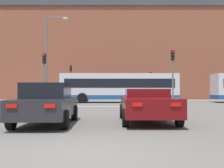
{
  "coord_description": "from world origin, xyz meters",
  "views": [
    {
      "loc": [
        0.49,
        -5.61,
        1.27
      ],
      "look_at": [
        0.44,
        24.39,
        1.94
      ],
      "focal_mm": 45.0,
      "sensor_mm": 36.0,
      "label": 1
    }
  ],
  "objects_px": {
    "traffic_light_near_left": "(45,71)",
    "traffic_light_near_right": "(173,69)",
    "traffic_light_far_left": "(71,77)",
    "pedestrian_waiting": "(153,92)",
    "street_lamp_junction": "(50,51)",
    "car_saloon_left": "(47,104)",
    "traffic_light_far_right": "(151,81)",
    "bus_crossing_lead": "(120,87)",
    "car_roadster_right": "(147,105)"
  },
  "relations": [
    {
      "from": "traffic_light_near_left",
      "to": "street_lamp_junction",
      "type": "xyz_separation_m",
      "value": [
        0.09,
        1.58,
        1.83
      ]
    },
    {
      "from": "car_roadster_right",
      "to": "traffic_light_near_left",
      "type": "relative_size",
      "value": 1.13
    },
    {
      "from": "car_saloon_left",
      "to": "traffic_light_near_right",
      "type": "bearing_deg",
      "value": 57.21
    },
    {
      "from": "car_roadster_right",
      "to": "traffic_light_near_left",
      "type": "distance_m",
      "value": 13.53
    },
    {
      "from": "traffic_light_far_left",
      "to": "street_lamp_junction",
      "type": "xyz_separation_m",
      "value": [
        -0.15,
        -11.36,
        1.68
      ]
    },
    {
      "from": "traffic_light_far_right",
      "to": "street_lamp_junction",
      "type": "height_order",
      "value": "street_lamp_junction"
    },
    {
      "from": "traffic_light_far_right",
      "to": "pedestrian_waiting",
      "type": "bearing_deg",
      "value": 61.84
    },
    {
      "from": "traffic_light_far_right",
      "to": "traffic_light_near_left",
      "type": "bearing_deg",
      "value": -128.44
    },
    {
      "from": "traffic_light_near_left",
      "to": "car_saloon_left",
      "type": "bearing_deg",
      "value": -75.87
    },
    {
      "from": "car_saloon_left",
      "to": "traffic_light_near_right",
      "type": "height_order",
      "value": "traffic_light_near_right"
    },
    {
      "from": "traffic_light_near_left",
      "to": "traffic_light_far_left",
      "type": "bearing_deg",
      "value": 88.93
    },
    {
      "from": "car_roadster_right",
      "to": "bus_crossing_lead",
      "type": "bearing_deg",
      "value": 92.09
    },
    {
      "from": "traffic_light_near_right",
      "to": "pedestrian_waiting",
      "type": "bearing_deg",
      "value": 88.33
    },
    {
      "from": "traffic_light_near_right",
      "to": "street_lamp_junction",
      "type": "xyz_separation_m",
      "value": [
        -10.24,
        1.95,
        1.69
      ]
    },
    {
      "from": "car_roadster_right",
      "to": "traffic_light_near_right",
      "type": "bearing_deg",
      "value": 72.69
    },
    {
      "from": "street_lamp_junction",
      "to": "traffic_light_far_right",
      "type": "bearing_deg",
      "value": 48.19
    },
    {
      "from": "pedestrian_waiting",
      "to": "car_roadster_right",
      "type": "bearing_deg",
      "value": -34.5
    },
    {
      "from": "car_roadster_right",
      "to": "pedestrian_waiting",
      "type": "bearing_deg",
      "value": 81.27
    },
    {
      "from": "street_lamp_junction",
      "to": "traffic_light_far_left",
      "type": "bearing_deg",
      "value": 89.25
    },
    {
      "from": "traffic_light_near_right",
      "to": "street_lamp_junction",
      "type": "relative_size",
      "value": 0.58
    },
    {
      "from": "traffic_light_far_left",
      "to": "pedestrian_waiting",
      "type": "bearing_deg",
      "value": 4.29
    },
    {
      "from": "car_roadster_right",
      "to": "street_lamp_junction",
      "type": "bearing_deg",
      "value": 117.54
    },
    {
      "from": "bus_crossing_lead",
      "to": "street_lamp_junction",
      "type": "height_order",
      "value": "street_lamp_junction"
    },
    {
      "from": "traffic_light_far_right",
      "to": "traffic_light_near_left",
      "type": "relative_size",
      "value": 0.85
    },
    {
      "from": "traffic_light_far_right",
      "to": "traffic_light_near_right",
      "type": "xyz_separation_m",
      "value": [
        -0.09,
        -13.51,
        0.53
      ]
    },
    {
      "from": "traffic_light_far_right",
      "to": "traffic_light_near_left",
      "type": "height_order",
      "value": "traffic_light_near_left"
    },
    {
      "from": "car_saloon_left",
      "to": "traffic_light_far_right",
      "type": "height_order",
      "value": "traffic_light_far_right"
    },
    {
      "from": "car_saloon_left",
      "to": "pedestrian_waiting",
      "type": "height_order",
      "value": "pedestrian_waiting"
    },
    {
      "from": "traffic_light_near_left",
      "to": "traffic_light_near_right",
      "type": "xyz_separation_m",
      "value": [
        10.34,
        -0.37,
        0.14
      ]
    },
    {
      "from": "car_roadster_right",
      "to": "traffic_light_far_left",
      "type": "distance_m",
      "value": 25.38
    },
    {
      "from": "car_roadster_right",
      "to": "traffic_light_far_left",
      "type": "xyz_separation_m",
      "value": [
        -6.65,
        24.39,
        2.3
      ]
    },
    {
      "from": "traffic_light_far_right",
      "to": "pedestrian_waiting",
      "type": "height_order",
      "value": "traffic_light_far_right"
    },
    {
      "from": "traffic_light_far_right",
      "to": "traffic_light_far_left",
      "type": "bearing_deg",
      "value": -178.93
    },
    {
      "from": "traffic_light_near_right",
      "to": "street_lamp_junction",
      "type": "bearing_deg",
      "value": 169.21
    },
    {
      "from": "bus_crossing_lead",
      "to": "traffic_light_near_left",
      "type": "xyz_separation_m",
      "value": [
        -6.24,
        -6.3,
        1.25
      ]
    },
    {
      "from": "car_saloon_left",
      "to": "traffic_light_near_left",
      "type": "distance_m",
      "value": 12.76
    },
    {
      "from": "traffic_light_far_left",
      "to": "traffic_light_far_right",
      "type": "height_order",
      "value": "traffic_light_far_left"
    },
    {
      "from": "bus_crossing_lead",
      "to": "pedestrian_waiting",
      "type": "distance_m",
      "value": 8.71
    },
    {
      "from": "car_roadster_right",
      "to": "street_lamp_junction",
      "type": "xyz_separation_m",
      "value": [
        -6.8,
        13.03,
        3.98
      ]
    },
    {
      "from": "traffic_light_far_left",
      "to": "traffic_light_near_right",
      "type": "bearing_deg",
      "value": -52.83
    },
    {
      "from": "street_lamp_junction",
      "to": "car_saloon_left",
      "type": "bearing_deg",
      "value": -77.81
    },
    {
      "from": "bus_crossing_lead",
      "to": "pedestrian_waiting",
      "type": "xyz_separation_m",
      "value": [
        4.51,
        7.43,
        -0.49
      ]
    },
    {
      "from": "car_saloon_left",
      "to": "traffic_light_near_left",
      "type": "relative_size",
      "value": 1.08
    },
    {
      "from": "car_saloon_left",
      "to": "traffic_light_far_left",
      "type": "height_order",
      "value": "traffic_light_far_left"
    },
    {
      "from": "traffic_light_far_left",
      "to": "pedestrian_waiting",
      "type": "height_order",
      "value": "traffic_light_far_left"
    },
    {
      "from": "car_saloon_left",
      "to": "bus_crossing_lead",
      "type": "bearing_deg",
      "value": 79.04
    },
    {
      "from": "traffic_light_near_left",
      "to": "bus_crossing_lead",
      "type": "bearing_deg",
      "value": 45.29
    },
    {
      "from": "traffic_light_far_left",
      "to": "pedestrian_waiting",
      "type": "distance_m",
      "value": 10.7
    },
    {
      "from": "car_roadster_right",
      "to": "street_lamp_junction",
      "type": "distance_m",
      "value": 15.22
    },
    {
      "from": "car_saloon_left",
      "to": "street_lamp_junction",
      "type": "bearing_deg",
      "value": 100.92
    }
  ]
}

